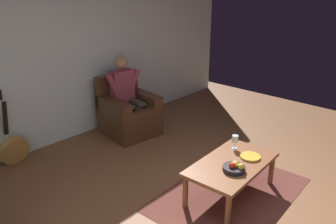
{
  "coord_description": "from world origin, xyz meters",
  "views": [
    {
      "loc": [
        2.68,
        1.38,
        2.25
      ],
      "look_at": [
        -0.23,
        -1.31,
        0.72
      ],
      "focal_mm": 36.11,
      "sensor_mm": 36.0,
      "label": 1
    }
  ],
  "objects": [
    {
      "name": "ground_plane",
      "position": [
        0.0,
        0.0,
        0.0
      ],
      "size": [
        7.6,
        7.6,
        0.0
      ],
      "primitive_type": "plane",
      "color": "brown"
    },
    {
      "name": "wall_back",
      "position": [
        0.0,
        -2.99,
        1.35
      ],
      "size": [
        6.73,
        0.06,
        2.71
      ],
      "primitive_type": "cube",
      "color": "silver",
      "rests_on": "ground"
    },
    {
      "name": "rug",
      "position": [
        -0.18,
        -0.3,
        0.0
      ],
      "size": [
        1.86,
        1.31,
        0.01
      ],
      "primitive_type": "cube",
      "rotation": [
        0.0,
        0.0,
        0.05
      ],
      "color": "brown",
      "rests_on": "ground"
    },
    {
      "name": "armchair",
      "position": [
        -0.52,
        -2.44,
        0.32
      ],
      "size": [
        0.83,
        0.88,
        0.9
      ],
      "rotation": [
        0.0,
        0.0,
        -0.13
      ],
      "color": "#442817",
      "rests_on": "ground"
    },
    {
      "name": "person_seated",
      "position": [
        -0.53,
        -2.45,
        0.65
      ],
      "size": [
        0.62,
        0.59,
        1.22
      ],
      "rotation": [
        0.0,
        0.0,
        -0.13
      ],
      "color": "#8F3944",
      "rests_on": "ground"
    },
    {
      "name": "coffee_table",
      "position": [
        -0.18,
        -0.3,
        0.35
      ],
      "size": [
        1.13,
        0.68,
        0.41
      ],
      "rotation": [
        0.0,
        0.0,
        0.05
      ],
      "color": "brown",
      "rests_on": "ground"
    },
    {
      "name": "guitar",
      "position": [
        1.16,
        -2.78,
        0.23
      ],
      "size": [
        0.39,
        0.3,
        0.99
      ],
      "color": "#B6823B",
      "rests_on": "ground"
    },
    {
      "name": "wine_glass_near",
      "position": [
        -0.48,
        -0.47,
        0.52
      ],
      "size": [
        0.07,
        0.07,
        0.17
      ],
      "color": "silver",
      "rests_on": "coffee_table"
    },
    {
      "name": "fruit_bowl",
      "position": [
        -0.04,
        -0.19,
        0.45
      ],
      "size": [
        0.24,
        0.24,
        0.11
      ],
      "color": "black",
      "rests_on": "coffee_table"
    },
    {
      "name": "decorative_dish",
      "position": [
        -0.41,
        -0.22,
        0.42
      ],
      "size": [
        0.23,
        0.23,
        0.02
      ],
      "primitive_type": "cylinder",
      "color": "gold",
      "rests_on": "coffee_table"
    }
  ]
}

